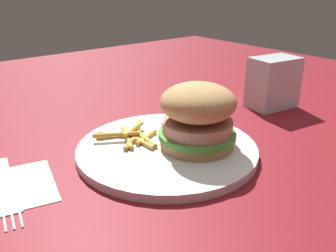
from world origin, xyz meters
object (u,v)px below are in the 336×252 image
sandwich (198,115)px  napkin (7,188)px  plate (168,149)px  fries_pile (132,136)px  fork (7,187)px  napkin_dispenser (273,83)px

sandwich → napkin: 0.26m
plate → fries_pile: fries_pile is taller
fries_pile → plate: bearing=27.9°
plate → fork: 0.22m
fries_pile → napkin_dispenser: 0.32m
plate → napkin: plate is taller
sandwich → fries_pile: bearing=-143.3°
fries_pile → napkin: bearing=-88.5°
plate → napkin_dispenser: bearing=95.4°
fries_pile → napkin_dispenser: size_ratio=1.03×
fork → plate: bearing=77.9°
fork → napkin_dispenser: napkin_dispenser is taller
napkin_dispenser → napkin: bearing=6.9°
fork → napkin_dispenser: size_ratio=1.77×
plate → napkin_dispenser: (-0.03, 0.29, 0.04)m
napkin → napkin_dispenser: 0.50m
plate → napkin_dispenser: 0.29m
sandwich → napkin_dispenser: size_ratio=1.14×
fries_pile → napkin: 0.19m
sandwich → fork: (-0.07, -0.25, -0.06)m
napkin → napkin_dispenser: (0.02, 0.50, 0.05)m
plate → napkin_dispenser: napkin_dispenser is taller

